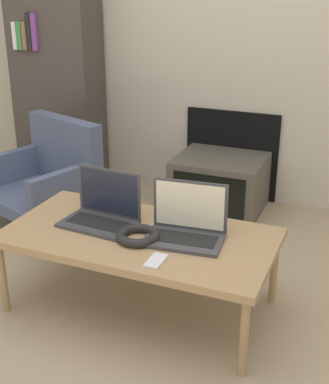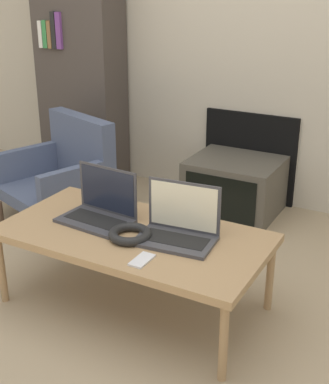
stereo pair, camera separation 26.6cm
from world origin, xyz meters
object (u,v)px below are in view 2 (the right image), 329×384
object	(u,v)px
tv	(234,186)
laptop_left	(100,208)
headphones	(130,234)
phone	(142,260)
laptop_right	(179,227)
armchair	(65,171)

from	to	relation	value
tv	laptop_left	bearing A→B (deg)	-99.66
headphones	phone	bearing A→B (deg)	-44.51
laptop_left	laptop_right	size ratio (longest dim) A/B	0.99
tv	headphones	bearing A→B (deg)	-88.94
headphones	armchair	world-z (taller)	armchair
laptop_right	tv	bearing A→B (deg)	94.26
laptop_left	tv	size ratio (longest dim) A/B	0.62
laptop_right	headphones	size ratio (longest dim) A/B	1.87
laptop_left	tv	world-z (taller)	laptop_left
phone	tv	world-z (taller)	phone
laptop_right	phone	size ratio (longest dim) A/B	2.94
laptop_right	armchair	bearing A→B (deg)	145.01
laptop_left	armchair	distance (m)	1.02
tv	phone	bearing A→B (deg)	-83.15
laptop_left	tv	xyz separation A→B (m)	(0.21, 1.23, -0.26)
laptop_right	tv	xyz separation A→B (m)	(-0.22, 1.23, -0.26)
headphones	armchair	distance (m)	1.26
laptop_right	armchair	world-z (taller)	armchair
phone	armchair	distance (m)	1.47
laptop_left	laptop_right	xyz separation A→B (m)	(0.43, -0.00, 0.00)
laptop_left	phone	size ratio (longest dim) A/B	2.91
laptop_right	tv	size ratio (longest dim) A/B	0.63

